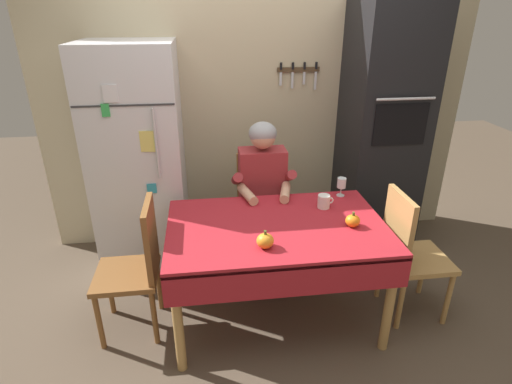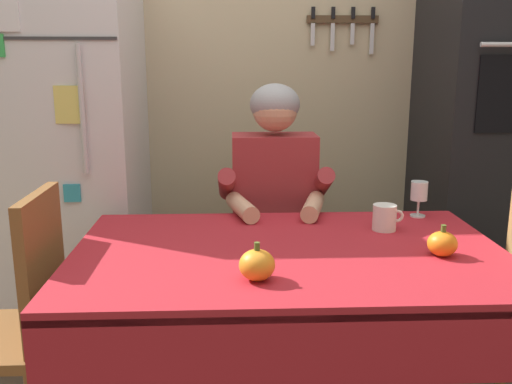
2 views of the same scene
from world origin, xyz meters
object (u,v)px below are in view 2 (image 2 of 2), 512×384
at_px(refrigerator, 65,158).
at_px(chair_behind_person, 271,242).
at_px(wall_oven, 491,122).
at_px(pumpkin_large, 257,265).
at_px(dining_table, 289,276).
at_px(chair_left_side, 16,317).
at_px(wine_glass, 419,193).
at_px(seated_person, 274,205).
at_px(coffee_mug, 385,217).
at_px(pumpkin_medium, 442,244).

distance_m(refrigerator, chair_behind_person, 1.03).
xyz_separation_m(wall_oven, pumpkin_large, (-1.17, -1.16, -0.27)).
distance_m(refrigerator, pumpkin_large, 1.40).
relative_size(refrigerator, dining_table, 1.29).
distance_m(chair_left_side, pumpkin_large, 0.88).
height_order(wine_glass, pumpkin_large, wine_glass).
distance_m(seated_person, coffee_mug, 0.53).
relative_size(refrigerator, seated_person, 1.45).
height_order(dining_table, pumpkin_large, pumpkin_large).
relative_size(wall_oven, coffee_mug, 18.68).
bearing_deg(wine_glass, seated_person, 159.10).
xyz_separation_m(refrigerator, seated_person, (0.95, -0.28, -0.16)).
bearing_deg(pumpkin_large, pumpkin_medium, 16.56).
xyz_separation_m(dining_table, chair_behind_person, (-0.00, 0.79, -0.14)).
bearing_deg(chair_left_side, pumpkin_large, -19.29).
relative_size(refrigerator, pumpkin_medium, 17.95).
distance_m(wall_oven, chair_left_side, 2.21).
distance_m(chair_behind_person, coffee_mug, 0.73).
xyz_separation_m(coffee_mug, pumpkin_large, (-0.48, -0.46, -0.00)).
distance_m(seated_person, pumpkin_large, 0.85).
xyz_separation_m(chair_behind_person, pumpkin_large, (-0.11, -1.03, 0.27)).
distance_m(wall_oven, pumpkin_large, 1.66).
bearing_deg(pumpkin_medium, seated_person, 125.64).
relative_size(wall_oven, pumpkin_medium, 20.94).
height_order(dining_table, chair_left_side, chair_left_side).
xyz_separation_m(refrigerator, chair_left_side, (0.05, -0.84, -0.39)).
distance_m(refrigerator, pumpkin_medium, 1.71).
height_order(wall_oven, wine_glass, wall_oven).
bearing_deg(wall_oven, chair_left_side, -155.63).
height_order(refrigerator, chair_left_side, refrigerator).
bearing_deg(coffee_mug, dining_table, -148.83).
bearing_deg(dining_table, wine_glass, 35.89).
height_order(refrigerator, wine_glass, refrigerator).
bearing_deg(pumpkin_medium, pumpkin_large, -163.44).
xyz_separation_m(chair_behind_person, chair_left_side, (-0.90, -0.75, 0.00)).
xyz_separation_m(wall_oven, pumpkin_medium, (-0.58, -0.98, -0.27)).
height_order(wall_oven, chair_left_side, wall_oven).
relative_size(wall_oven, wine_glass, 14.96).
bearing_deg(pumpkin_medium, refrigerator, 146.44).
xyz_separation_m(wall_oven, wine_glass, (-0.51, -0.53, -0.21)).
distance_m(dining_table, pumpkin_large, 0.29).
bearing_deg(chair_behind_person, coffee_mug, -57.04).
height_order(refrigerator, wall_oven, wall_oven).
xyz_separation_m(dining_table, coffee_mug, (0.37, 0.22, 0.13)).
xyz_separation_m(chair_left_side, wine_glass, (1.45, 0.36, 0.32)).
bearing_deg(wine_glass, chair_behind_person, 144.02).
distance_m(wall_oven, wine_glass, 0.76).
bearing_deg(chair_behind_person, chair_left_side, -139.97).
distance_m(pumpkin_large, pumpkin_medium, 0.61).
bearing_deg(pumpkin_medium, wine_glass, 80.98).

